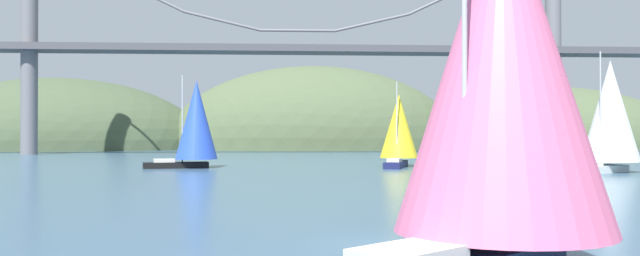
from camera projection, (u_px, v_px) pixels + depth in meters
name	position (u px, v px, depth m)	size (l,w,h in m)	color
ground_plane	(380.00, 245.00, 21.34)	(360.00, 360.00, 0.00)	#385670
headland_center	(314.00, 149.00, 156.39)	(70.37, 44.00, 39.24)	#4C5B3D
headland_left	(56.00, 149.00, 152.66)	(69.78, 44.00, 33.12)	#425138
headland_right	(540.00, 148.00, 159.80)	(75.74, 44.00, 30.25)	#4C5B3D
suspension_bridge	(298.00, 45.00, 116.32)	(128.69, 6.00, 40.78)	slate
sailboat_yellow_sail	(399.00, 129.00, 72.10)	(5.27, 8.41, 9.25)	#191E4C
sailboat_white_mainsail	(610.00, 113.00, 62.03)	(9.57, 7.99, 11.28)	white
sailboat_blue_spinnaker	(195.00, 122.00, 69.50)	(8.21, 5.34, 9.76)	black
sailboat_scarlet_sail	(489.00, 127.00, 54.74)	(8.93, 5.42, 9.02)	navy
sailboat_pink_spinnaker	(501.00, 65.00, 17.97)	(10.04, 9.23, 11.60)	navy
channel_buoy	(471.00, 221.00, 24.54)	(1.10, 1.10, 2.64)	green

